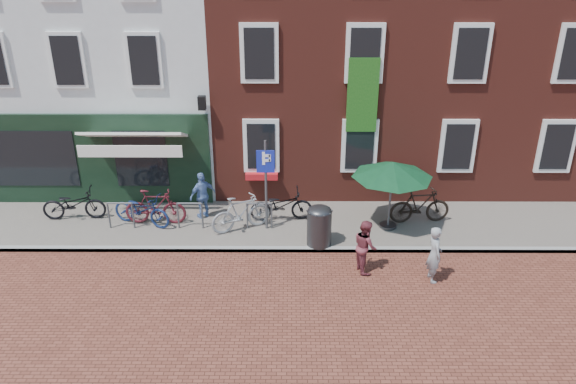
{
  "coord_description": "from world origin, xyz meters",
  "views": [
    {
      "loc": [
        1.39,
        -13.3,
        8.02
      ],
      "look_at": [
        1.33,
        0.73,
        1.48
      ],
      "focal_mm": 35.32,
      "sensor_mm": 36.0,
      "label": 1
    }
  ],
  "objects_px": {
    "woman": "(434,254)",
    "bicycle_5": "(420,206)",
    "litter_bin": "(319,224)",
    "boy": "(365,246)",
    "parasol": "(393,167)",
    "bicycle_4": "(281,205)",
    "bicycle_3": "(241,213)",
    "bicycle_1": "(155,207)",
    "bicycle_0": "(74,204)",
    "bicycle_2": "(141,210)",
    "cafe_person": "(203,195)",
    "parking_sign": "(266,174)"
  },
  "relations": [
    {
      "from": "cafe_person",
      "to": "bicycle_1",
      "type": "height_order",
      "value": "cafe_person"
    },
    {
      "from": "parking_sign",
      "to": "bicycle_4",
      "type": "bearing_deg",
      "value": 52.34
    },
    {
      "from": "bicycle_4",
      "to": "bicycle_1",
      "type": "bearing_deg",
      "value": 88.29
    },
    {
      "from": "parasol",
      "to": "bicycle_5",
      "type": "distance_m",
      "value": 1.69
    },
    {
      "from": "bicycle_4",
      "to": "cafe_person",
      "type": "bearing_deg",
      "value": 80.22
    },
    {
      "from": "bicycle_3",
      "to": "bicycle_1",
      "type": "bearing_deg",
      "value": 55.19
    },
    {
      "from": "woman",
      "to": "bicycle_4",
      "type": "bearing_deg",
      "value": 44.75
    },
    {
      "from": "bicycle_1",
      "to": "bicycle_5",
      "type": "distance_m",
      "value": 7.76
    },
    {
      "from": "bicycle_3",
      "to": "bicycle_0",
      "type": "bearing_deg",
      "value": 56.17
    },
    {
      "from": "woman",
      "to": "cafe_person",
      "type": "xyz_separation_m",
      "value": [
        -6.17,
        3.21,
        0.08
      ]
    },
    {
      "from": "bicycle_2",
      "to": "cafe_person",
      "type": "bearing_deg",
      "value": -53.38
    },
    {
      "from": "boy",
      "to": "bicycle_3",
      "type": "distance_m",
      "value": 3.85
    },
    {
      "from": "bicycle_3",
      "to": "bicycle_5",
      "type": "relative_size",
      "value": 1.0
    },
    {
      "from": "bicycle_1",
      "to": "bicycle_2",
      "type": "bearing_deg",
      "value": 101.38
    },
    {
      "from": "parasol",
      "to": "bicycle_4",
      "type": "relative_size",
      "value": 1.24
    },
    {
      "from": "woman",
      "to": "bicycle_5",
      "type": "bearing_deg",
      "value": -11.81
    },
    {
      "from": "bicycle_0",
      "to": "cafe_person",
      "type": "bearing_deg",
      "value": -92.4
    },
    {
      "from": "parking_sign",
      "to": "cafe_person",
      "type": "relative_size",
      "value": 1.88
    },
    {
      "from": "parking_sign",
      "to": "bicycle_5",
      "type": "xyz_separation_m",
      "value": [
        4.49,
        0.42,
        -1.18
      ]
    },
    {
      "from": "parasol",
      "to": "bicycle_4",
      "type": "distance_m",
      "value": 3.46
    },
    {
      "from": "parking_sign",
      "to": "bicycle_4",
      "type": "height_order",
      "value": "parking_sign"
    },
    {
      "from": "parking_sign",
      "to": "boy",
      "type": "xyz_separation_m",
      "value": [
        2.59,
        -2.03,
        -1.11
      ]
    },
    {
      "from": "boy",
      "to": "cafe_person",
      "type": "height_order",
      "value": "cafe_person"
    },
    {
      "from": "cafe_person",
      "to": "bicycle_2",
      "type": "height_order",
      "value": "cafe_person"
    },
    {
      "from": "litter_bin",
      "to": "bicycle_0",
      "type": "xyz_separation_m",
      "value": [
        -7.24,
        1.47,
        -0.15
      ]
    },
    {
      "from": "parasol",
      "to": "cafe_person",
      "type": "distance_m",
      "value": 5.63
    },
    {
      "from": "parking_sign",
      "to": "woman",
      "type": "bearing_deg",
      "value": -30.4
    },
    {
      "from": "woman",
      "to": "boy",
      "type": "xyz_separation_m",
      "value": [
        -1.65,
        0.46,
        -0.04
      ]
    },
    {
      "from": "parasol",
      "to": "boy",
      "type": "distance_m",
      "value": 2.68
    },
    {
      "from": "bicycle_4",
      "to": "litter_bin",
      "type": "bearing_deg",
      "value": -149.03
    },
    {
      "from": "cafe_person",
      "to": "bicycle_1",
      "type": "xyz_separation_m",
      "value": [
        -1.34,
        -0.42,
        -0.18
      ]
    },
    {
      "from": "cafe_person",
      "to": "bicycle_0",
      "type": "relative_size",
      "value": 0.78
    },
    {
      "from": "woman",
      "to": "bicycle_5",
      "type": "xyz_separation_m",
      "value": [
        0.25,
        2.91,
        -0.11
      ]
    },
    {
      "from": "parking_sign",
      "to": "bicycle_5",
      "type": "height_order",
      "value": "parking_sign"
    },
    {
      "from": "litter_bin",
      "to": "bicycle_5",
      "type": "bearing_deg",
      "value": 23.45
    },
    {
      "from": "boy",
      "to": "bicycle_2",
      "type": "distance_m",
      "value": 6.65
    },
    {
      "from": "boy",
      "to": "bicycle_2",
      "type": "xyz_separation_m",
      "value": [
        -6.25,
        2.26,
        -0.12
      ]
    },
    {
      "from": "litter_bin",
      "to": "parking_sign",
      "type": "xyz_separation_m",
      "value": [
        -1.48,
        0.89,
        1.09
      ]
    },
    {
      "from": "parasol",
      "to": "woman",
      "type": "xyz_separation_m",
      "value": [
        0.7,
        -2.6,
        -1.26
      ]
    },
    {
      "from": "bicycle_2",
      "to": "bicycle_1",
      "type": "bearing_deg",
      "value": -59.09
    },
    {
      "from": "bicycle_0",
      "to": "bicycle_4",
      "type": "relative_size",
      "value": 1.0
    },
    {
      "from": "litter_bin",
      "to": "bicycle_0",
      "type": "distance_m",
      "value": 7.39
    },
    {
      "from": "bicycle_0",
      "to": "bicycle_4",
      "type": "xyz_separation_m",
      "value": [
        6.18,
        -0.04,
        0.0
      ]
    },
    {
      "from": "woman",
      "to": "bicycle_0",
      "type": "relative_size",
      "value": 0.81
    },
    {
      "from": "litter_bin",
      "to": "boy",
      "type": "relative_size",
      "value": 0.87
    },
    {
      "from": "litter_bin",
      "to": "bicycle_2",
      "type": "distance_m",
      "value": 5.26
    },
    {
      "from": "bicycle_1",
      "to": "bicycle_3",
      "type": "xyz_separation_m",
      "value": [
        2.54,
        -0.38,
        0.0
      ]
    },
    {
      "from": "litter_bin",
      "to": "parasol",
      "type": "xyz_separation_m",
      "value": [
        2.07,
        1.0,
        1.27
      ]
    },
    {
      "from": "parking_sign",
      "to": "bicycle_0",
      "type": "xyz_separation_m",
      "value": [
        -5.76,
        0.58,
        -1.24
      ]
    },
    {
      "from": "bicycle_4",
      "to": "bicycle_5",
      "type": "xyz_separation_m",
      "value": [
        4.08,
        -0.12,
        0.05
      ]
    }
  ]
}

